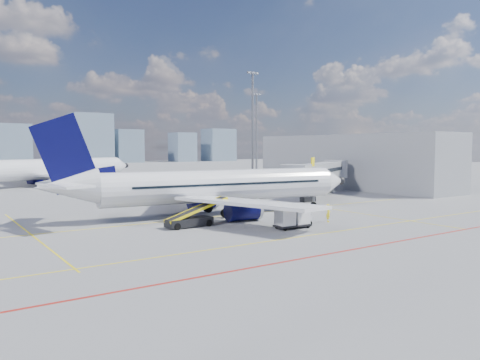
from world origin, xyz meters
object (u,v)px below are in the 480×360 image
object	(u,v)px
main_aircraft	(211,187)
belt_loader	(191,220)
second_aircraft	(51,169)
ramp_worker	(328,213)
cargo_dolly	(292,217)
baggage_tug	(297,218)

from	to	relation	value
main_aircraft	belt_loader	world-z (taller)	main_aircraft
second_aircraft	ramp_worker	size ratio (longest dim) A/B	21.72
cargo_dolly	belt_loader	distance (m)	9.73
belt_loader	baggage_tug	bearing A→B (deg)	-35.13
second_aircraft	belt_loader	size ratio (longest dim) A/B	6.00
cargo_dolly	ramp_worker	distance (m)	5.63
second_aircraft	belt_loader	xyz separation A→B (m)	(-0.47, -59.88, -2.52)
ramp_worker	baggage_tug	bearing A→B (deg)	134.58
second_aircraft	ramp_worker	bearing A→B (deg)	-103.36
main_aircraft	baggage_tug	world-z (taller)	main_aircraft
cargo_dolly	ramp_worker	world-z (taller)	cargo_dolly
belt_loader	ramp_worker	size ratio (longest dim) A/B	3.62
main_aircraft	ramp_worker	world-z (taller)	main_aircraft
second_aircraft	cargo_dolly	bearing A→B (deg)	-108.21
main_aircraft	second_aircraft	distance (m)	54.72
baggage_tug	belt_loader	xyz separation A→B (m)	(-8.71, 5.44, -0.10)
baggage_tug	belt_loader	distance (m)	10.27
second_aircraft	main_aircraft	bearing A→B (deg)	-108.98
cargo_dolly	second_aircraft	bearing A→B (deg)	99.08
second_aircraft	baggage_tug	size ratio (longest dim) A/B	15.03
second_aircraft	belt_loader	world-z (taller)	second_aircraft
baggage_tug	cargo_dolly	world-z (taller)	cargo_dolly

